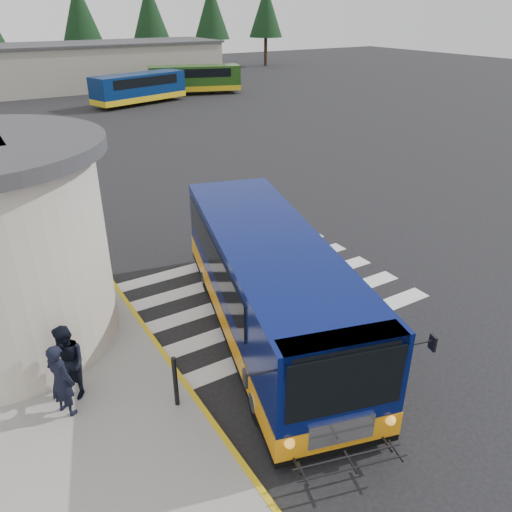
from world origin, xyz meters
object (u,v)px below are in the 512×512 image
pedestrian_a (61,380)px  far_bus_a (139,87)px  transit_bus (269,289)px  bollard (175,382)px  far_bus_b (195,78)px  pedestrian_b (68,363)px

pedestrian_a → far_bus_a: 36.15m
transit_bus → pedestrian_a: bearing=-160.0°
bollard → far_bus_a: size_ratio=0.14×
bollard → far_bus_b: (17.90, 37.00, 0.66)m
pedestrian_b → far_bus_b: far_bus_b is taller
transit_bus → far_bus_a: (8.55, 33.11, 0.11)m
bollard → far_bus_a: bearing=71.4°
pedestrian_a → far_bus_b: (19.86, 36.04, 0.44)m
pedestrian_b → far_bus_a: far_bus_a is taller
transit_bus → pedestrian_b: size_ratio=5.75×
transit_bus → bollard: transit_bus is taller
far_bus_a → far_bus_b: 6.77m
transit_bus → pedestrian_b: 4.82m
transit_bus → bollard: size_ratio=8.20×
pedestrian_b → transit_bus: bearing=68.5°
pedestrian_a → bollard: 2.20m
transit_bus → bollard: 3.40m
transit_bus → far_bus_b: bearing=83.1°
pedestrian_b → bollard: 2.23m
pedestrian_b → far_bus_a: 35.67m
pedestrian_b → far_bus_b: (19.63, 35.62, 0.41)m
transit_bus → pedestrian_a: transit_bus is taller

